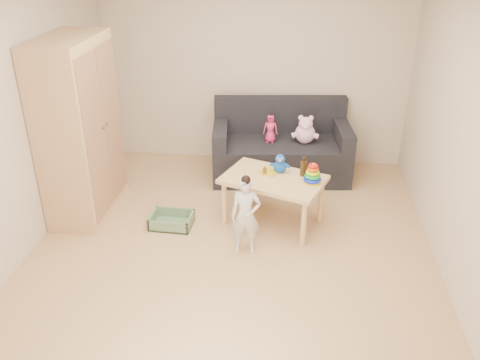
# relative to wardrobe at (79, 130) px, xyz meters

# --- Properties ---
(room) EXTENTS (4.50, 4.50, 4.50)m
(room) POSITION_rel_wardrobe_xyz_m (1.72, -0.61, 0.33)
(room) COLOR tan
(room) RESTS_ON ground
(wardrobe) EXTENTS (0.54, 1.08, 1.95)m
(wardrobe) POSITION_rel_wardrobe_xyz_m (0.00, 0.00, 0.00)
(wardrobe) COLOR tan
(wardrobe) RESTS_ON ground
(sofa) EXTENTS (1.79, 1.04, 0.48)m
(sofa) POSITION_rel_wardrobe_xyz_m (2.13, 1.12, -0.73)
(sofa) COLOR black
(sofa) RESTS_ON ground
(play_table) EXTENTS (1.20, 0.98, 0.55)m
(play_table) POSITION_rel_wardrobe_xyz_m (2.09, -0.06, -0.70)
(play_table) COLOR #EFCB83
(play_table) RESTS_ON ground
(storage_bin) EXTENTS (0.46, 0.35, 0.13)m
(storage_bin) POSITION_rel_wardrobe_xyz_m (1.01, -0.25, -0.91)
(storage_bin) COLOR #5F825E
(storage_bin) RESTS_ON ground
(toddler) EXTENTS (0.30, 0.21, 0.79)m
(toddler) POSITION_rel_wardrobe_xyz_m (1.85, -0.62, -0.58)
(toddler) COLOR silver
(toddler) RESTS_ON ground
(pink_bear) EXTENTS (0.28, 0.24, 0.30)m
(pink_bear) POSITION_rel_wardrobe_xyz_m (2.42, 1.10, -0.34)
(pink_bear) COLOR #FFBBE6
(pink_bear) RESTS_ON sofa
(doll) EXTENTS (0.18, 0.12, 0.35)m
(doll) POSITION_rel_wardrobe_xyz_m (1.99, 1.07, -0.32)
(doll) COLOR #EF2C6F
(doll) RESTS_ON sofa
(ring_stacker) EXTENTS (0.19, 0.19, 0.21)m
(ring_stacker) POSITION_rel_wardrobe_xyz_m (2.49, -0.13, -0.34)
(ring_stacker) COLOR #D0C00A
(ring_stacker) RESTS_ON play_table
(brown_bottle) EXTENTS (0.07, 0.07, 0.21)m
(brown_bottle) POSITION_rel_wardrobe_xyz_m (2.40, 0.03, -0.34)
(brown_bottle) COLOR black
(brown_bottle) RESTS_ON play_table
(blue_plush) EXTENTS (0.23, 0.22, 0.21)m
(blue_plush) POSITION_rel_wardrobe_xyz_m (2.15, 0.08, -0.32)
(blue_plush) COLOR blue
(blue_plush) RESTS_ON play_table
(wooden_figure) EXTENTS (0.05, 0.05, 0.11)m
(wooden_figure) POSITION_rel_wardrobe_xyz_m (1.99, -0.01, -0.38)
(wooden_figure) COLOR brown
(wooden_figure) RESTS_ON play_table
(yellow_book) EXTENTS (0.24, 0.24, 0.01)m
(yellow_book) POSITION_rel_wardrobe_xyz_m (2.04, 0.06, -0.42)
(yellow_book) COLOR gold
(yellow_book) RESTS_ON play_table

